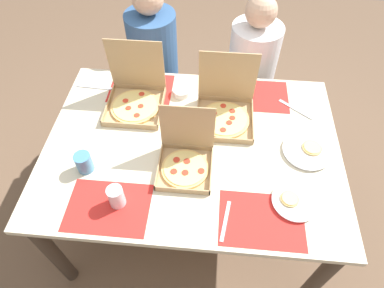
# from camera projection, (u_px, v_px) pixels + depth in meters

# --- Properties ---
(ground_plane) EXTENTS (6.00, 6.00, 0.00)m
(ground_plane) POSITION_uv_depth(u_px,v_px,m) (192.00, 212.00, 2.23)
(ground_plane) COLOR brown
(dining_table) EXTENTS (1.47, 1.07, 0.73)m
(dining_table) POSITION_uv_depth(u_px,v_px,m) (192.00, 156.00, 1.74)
(dining_table) COLOR #3F3328
(dining_table) RESTS_ON ground_plane
(placemat_near_left) EXTENTS (0.36, 0.26, 0.00)m
(placemat_near_left) POSITION_uv_depth(u_px,v_px,m) (108.00, 207.00, 1.44)
(placemat_near_left) COLOR red
(placemat_near_left) RESTS_ON dining_table
(placemat_near_right) EXTENTS (0.36, 0.26, 0.00)m
(placemat_near_right) POSITION_uv_depth(u_px,v_px,m) (261.00, 220.00, 1.40)
(placemat_near_right) COLOR red
(placemat_near_right) RESTS_ON dining_table
(placemat_far_left) EXTENTS (0.36, 0.26, 0.00)m
(placemat_far_left) POSITION_uv_depth(u_px,v_px,m) (141.00, 88.00, 1.92)
(placemat_far_left) COLOR red
(placemat_far_left) RESTS_ON dining_table
(placemat_far_right) EXTENTS (0.36, 0.26, 0.00)m
(placemat_far_right) POSITION_uv_depth(u_px,v_px,m) (256.00, 95.00, 1.88)
(placemat_far_right) COLOR red
(placemat_far_right) RESTS_ON dining_table
(pizza_box_center) EXTENTS (0.30, 0.30, 0.34)m
(pizza_box_center) POSITION_uv_depth(u_px,v_px,m) (225.00, 110.00, 1.74)
(pizza_box_center) COLOR tan
(pizza_box_center) RESTS_ON dining_table
(pizza_box_corner_right) EXTENTS (0.25, 0.26, 0.29)m
(pizza_box_corner_right) POSITION_uv_depth(u_px,v_px,m) (185.00, 160.00, 1.54)
(pizza_box_corner_right) COLOR tan
(pizza_box_corner_right) RESTS_ON dining_table
(pizza_box_corner_left) EXTENTS (0.30, 0.30, 0.34)m
(pizza_box_corner_left) POSITION_uv_depth(u_px,v_px,m) (135.00, 97.00, 1.80)
(pizza_box_corner_left) COLOR tan
(pizza_box_corner_left) RESTS_ON dining_table
(plate_middle) EXTENTS (0.20, 0.20, 0.03)m
(plate_middle) POSITION_uv_depth(u_px,v_px,m) (294.00, 201.00, 1.45)
(plate_middle) COLOR white
(plate_middle) RESTS_ON dining_table
(plate_near_right) EXTENTS (0.24, 0.24, 0.03)m
(plate_near_right) POSITION_uv_depth(u_px,v_px,m) (307.00, 151.00, 1.62)
(plate_near_right) COLOR white
(plate_near_right) RESTS_ON dining_table
(cup_clear_left) EXTENTS (0.08, 0.08, 0.10)m
(cup_clear_left) POSITION_uv_depth(u_px,v_px,m) (84.00, 162.00, 1.53)
(cup_clear_left) COLOR teal
(cup_clear_left) RESTS_ON dining_table
(cup_spare) EXTENTS (0.07, 0.07, 0.11)m
(cup_spare) POSITION_uv_depth(u_px,v_px,m) (116.00, 197.00, 1.41)
(cup_spare) COLOR silver
(cup_spare) RESTS_ON dining_table
(cup_red) EXTENTS (0.07, 0.07, 0.09)m
(cup_red) POSITION_uv_depth(u_px,v_px,m) (151.00, 76.00, 1.92)
(cup_red) COLOR silver
(cup_red) RESTS_ON dining_table
(condiment_bowl) EXTENTS (0.10, 0.10, 0.04)m
(condiment_bowl) POSITION_uv_depth(u_px,v_px,m) (181.00, 92.00, 1.87)
(condiment_bowl) COLOR white
(condiment_bowl) RESTS_ON dining_table
(fork_by_near_left) EXTENTS (0.04, 0.19, 0.00)m
(fork_by_near_left) POSITION_uv_depth(u_px,v_px,m) (225.00, 221.00, 1.40)
(fork_by_near_left) COLOR #B7B7BC
(fork_by_near_left) RESTS_ON dining_table
(knife_by_near_right) EXTENTS (0.18, 0.14, 0.00)m
(knife_by_near_right) POSITION_uv_depth(u_px,v_px,m) (296.00, 109.00, 1.81)
(knife_by_near_right) COLOR #B7B7BC
(knife_by_near_right) RESTS_ON dining_table
(knife_by_far_left) EXTENTS (0.21, 0.03, 0.00)m
(knife_by_far_left) POSITION_uv_depth(u_px,v_px,m) (94.00, 87.00, 1.92)
(knife_by_far_left) COLOR #B7B7BC
(knife_by_far_left) RESTS_ON dining_table
(diner_left_seat) EXTENTS (0.32, 0.32, 1.16)m
(diner_left_seat) POSITION_uv_depth(u_px,v_px,m) (156.00, 73.00, 2.34)
(diner_left_seat) COLOR #33598C
(diner_left_seat) RESTS_ON ground_plane
(diner_right_seat) EXTENTS (0.32, 0.32, 1.11)m
(diner_right_seat) POSITION_uv_depth(u_px,v_px,m) (249.00, 81.00, 2.32)
(diner_right_seat) COLOR white
(diner_right_seat) RESTS_ON ground_plane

